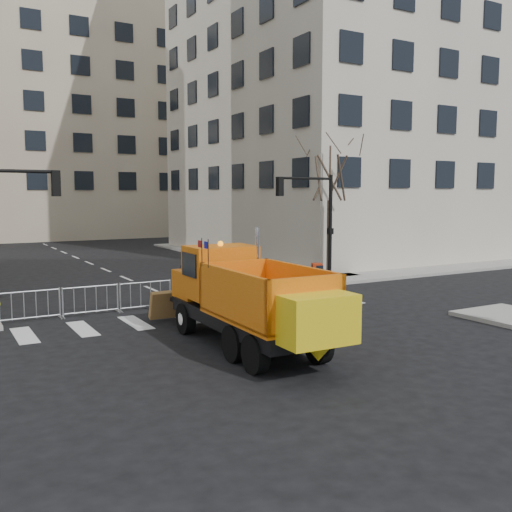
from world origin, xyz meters
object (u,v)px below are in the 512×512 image
cop_b (217,298)px  newspaper_box (317,275)px  cop_a (219,289)px  plow_truck (249,297)px  cop_c (186,291)px

cop_b → newspaper_box: (7.06, 3.95, -0.19)m
cop_b → cop_a: bearing=-89.0°
cop_a → newspaper_box: 7.01m
plow_truck → cop_b: bearing=-9.6°
cop_b → cop_c: (-0.63, 1.29, 0.11)m
cop_a → plow_truck: bearing=30.5°
cop_b → cop_c: bearing=-34.8°
plow_truck → newspaper_box: size_ratio=8.03×
plow_truck → cop_c: plow_truck is taller
cop_a → cop_c: bearing=-48.6°
cop_b → newspaper_box: bearing=-121.8°
plow_truck → cop_a: bearing=-14.3°
cop_a → newspaper_box: cop_a is taller
newspaper_box → cop_c: bearing=-137.9°
cop_c → plow_truck: bearing=48.5°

